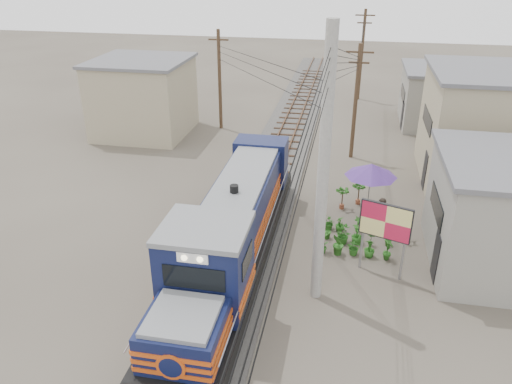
% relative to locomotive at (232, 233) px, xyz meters
% --- Properties ---
extents(ground, '(120.00, 120.00, 0.00)m').
position_rel_locomotive_xyz_m(ground, '(0.00, -0.62, -1.68)').
color(ground, '#473F35').
rests_on(ground, ground).
extents(ballast, '(3.60, 70.00, 0.16)m').
position_rel_locomotive_xyz_m(ballast, '(0.00, 9.38, -1.60)').
color(ballast, '#595651').
rests_on(ballast, ground).
extents(track, '(1.15, 70.00, 0.12)m').
position_rel_locomotive_xyz_m(track, '(0.00, 9.38, -1.42)').
color(track, '#51331E').
rests_on(track, ground).
extents(locomotive, '(2.84, 15.44, 3.83)m').
position_rel_locomotive_xyz_m(locomotive, '(0.00, 0.00, 0.00)').
color(locomotive, black).
rests_on(locomotive, ground).
extents(utility_pole_main, '(0.40, 0.40, 10.00)m').
position_rel_locomotive_xyz_m(utility_pole_main, '(3.50, -1.12, 3.32)').
color(utility_pole_main, '#9E9B93').
rests_on(utility_pole_main, ground).
extents(wooden_pole_mid, '(1.60, 0.24, 7.00)m').
position_rel_locomotive_xyz_m(wooden_pole_mid, '(4.50, 13.38, 2.00)').
color(wooden_pole_mid, '#4C3826').
rests_on(wooden_pole_mid, ground).
extents(wooden_pole_far, '(1.60, 0.24, 7.50)m').
position_rel_locomotive_xyz_m(wooden_pole_far, '(4.80, 27.38, 2.25)').
color(wooden_pole_far, '#4C3826').
rests_on(wooden_pole_far, ground).
extents(wooden_pole_left, '(1.60, 0.24, 7.00)m').
position_rel_locomotive_xyz_m(wooden_pole_left, '(-5.00, 17.38, 2.00)').
color(wooden_pole_left, '#4C3826').
rests_on(wooden_pole_left, ground).
extents(power_lines, '(9.65, 19.00, 3.30)m').
position_rel_locomotive_xyz_m(power_lines, '(-0.14, 7.87, 5.88)').
color(power_lines, black).
rests_on(power_lines, ground).
extents(shophouse_mid, '(8.40, 7.35, 6.20)m').
position_rel_locomotive_xyz_m(shophouse_mid, '(12.50, 11.38, 1.43)').
color(shophouse_mid, tan).
rests_on(shophouse_mid, ground).
extents(shophouse_back, '(6.30, 6.30, 4.20)m').
position_rel_locomotive_xyz_m(shophouse_back, '(11.00, 21.38, 0.43)').
color(shophouse_back, gray).
rests_on(shophouse_back, ground).
extents(shophouse_left, '(6.30, 6.30, 5.20)m').
position_rel_locomotive_xyz_m(shophouse_left, '(-10.00, 15.38, 0.93)').
color(shophouse_left, tan).
rests_on(shophouse_left, ground).
extents(billboard, '(1.95, 0.79, 3.14)m').
position_rel_locomotive_xyz_m(billboard, '(5.91, 0.79, 0.62)').
color(billboard, '#99999E').
rests_on(billboard, ground).
extents(market_umbrella, '(2.52, 2.52, 2.75)m').
position_rel_locomotive_xyz_m(market_umbrella, '(5.43, 5.68, 0.74)').
color(market_umbrella, black).
rests_on(market_umbrella, ground).
extents(vendor, '(0.74, 0.59, 1.79)m').
position_rel_locomotive_xyz_m(vendor, '(5.97, 4.10, -0.79)').
color(vendor, black).
rests_on(vendor, ground).
extents(plant_nursery, '(3.28, 2.82, 1.10)m').
position_rel_locomotive_xyz_m(plant_nursery, '(4.68, 2.67, -1.26)').
color(plant_nursery, '#26621C').
rests_on(plant_nursery, ground).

